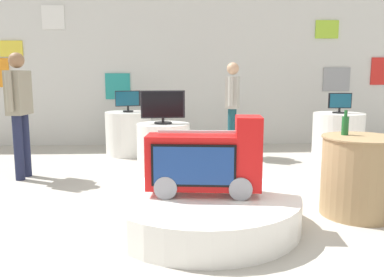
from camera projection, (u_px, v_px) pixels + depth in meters
name	position (u px, v px, depth m)	size (l,w,h in m)	color
ground_plane	(207.00, 226.00, 3.67)	(30.00, 30.00, 0.00)	#B2ADA3
back_wall_display	(191.00, 70.00, 7.85)	(10.65, 0.13, 2.95)	silver
main_display_pedestal	(203.00, 210.00, 3.68)	(1.76, 1.76, 0.29)	white
novelty_firetruck_tv	(206.00, 163.00, 3.60)	(1.05, 0.44, 0.72)	gray
display_pedestal_left_rear	(129.00, 133.00, 6.97)	(0.79, 0.79, 0.75)	white
tv_on_left_rear	(128.00, 100.00, 6.87)	(0.42, 0.18, 0.36)	black
display_pedestal_center_rear	(338.00, 135.00, 6.73)	(0.83, 0.83, 0.75)	white
tv_on_center_rear	(340.00, 103.00, 6.64)	(0.38, 0.22, 0.33)	black
display_pedestal_right_rear	(163.00, 152.00, 5.28)	(0.69, 0.69, 0.75)	white
tv_on_right_rear	(163.00, 106.00, 5.19)	(0.57, 0.23, 0.43)	black
side_table_round	(359.00, 175.00, 3.92)	(0.74, 0.74, 0.78)	#9E7F56
bottle_on_side_table	(345.00, 125.00, 3.95)	(0.07, 0.07, 0.25)	#195926
shopper_browsing_near_truck	(232.00, 102.00, 6.68)	(0.29, 0.54, 1.58)	#194751
shopper_browsing_rear	(19.00, 106.00, 5.25)	(0.23, 0.56, 1.66)	#1E233F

